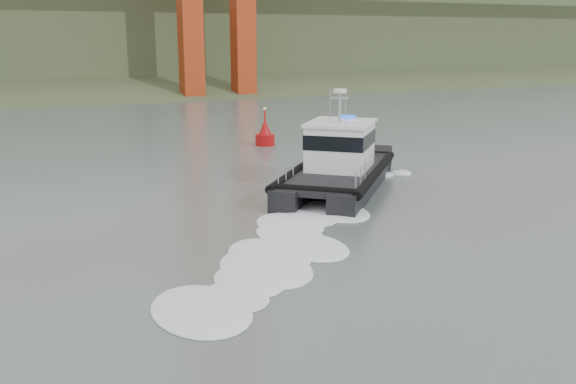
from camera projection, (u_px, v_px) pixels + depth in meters
name	position (u px, v px, depth m)	size (l,w,h in m)	color
ground	(355.00, 330.00, 19.75)	(400.00, 400.00, 0.00)	slate
headlands	(30.00, 46.00, 128.24)	(500.00, 105.36, 27.12)	#374A2A
patrol_boat	(339.00, 163.00, 37.84)	(11.78, 12.33, 6.08)	black
nav_buoy	(265.00, 135.00, 53.22)	(1.60, 1.60, 3.34)	#A20B0C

